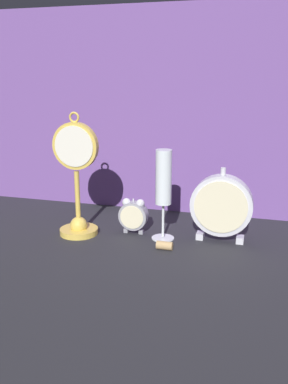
# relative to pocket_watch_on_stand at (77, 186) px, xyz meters

# --- Properties ---
(ground_plane) EXTENTS (4.00, 4.00, 0.00)m
(ground_plane) POSITION_rel_pocket_watch_on_stand_xyz_m (0.18, -0.04, -0.14)
(ground_plane) COLOR #232328
(fabric_backdrop_drape) EXTENTS (1.73, 0.01, 0.65)m
(fabric_backdrop_drape) POSITION_rel_pocket_watch_on_stand_xyz_m (0.18, 0.29, 0.18)
(fabric_backdrop_drape) COLOR #6B478E
(fabric_backdrop_drape) RESTS_ON ground_plane
(pocket_watch_on_stand) EXTENTS (0.13, 0.11, 0.35)m
(pocket_watch_on_stand) POSITION_rel_pocket_watch_on_stand_xyz_m (0.00, 0.00, 0.00)
(pocket_watch_on_stand) COLOR gold
(pocket_watch_on_stand) RESTS_ON ground_plane
(alarm_clock_twin_bell) EXTENTS (0.08, 0.03, 0.10)m
(alarm_clock_twin_bell) POSITION_rel_pocket_watch_on_stand_xyz_m (0.15, 0.05, -0.09)
(alarm_clock_twin_bell) COLOR gray
(alarm_clock_twin_bell) RESTS_ON ground_plane
(mantel_clock_silver) EXTENTS (0.17, 0.04, 0.21)m
(mantel_clock_silver) POSITION_rel_pocket_watch_on_stand_xyz_m (0.40, 0.06, -0.04)
(mantel_clock_silver) COLOR silver
(mantel_clock_silver) RESTS_ON ground_plane
(champagne_flute) EXTENTS (0.06, 0.06, 0.25)m
(champagne_flute) POSITION_rel_pocket_watch_on_stand_xyz_m (0.24, 0.03, 0.02)
(champagne_flute) COLOR silver
(champagne_flute) RESTS_ON ground_plane
(wine_cork) EXTENTS (0.04, 0.02, 0.02)m
(wine_cork) POSITION_rel_pocket_watch_on_stand_xyz_m (0.26, -0.04, -0.13)
(wine_cork) COLOR tan
(wine_cork) RESTS_ON ground_plane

